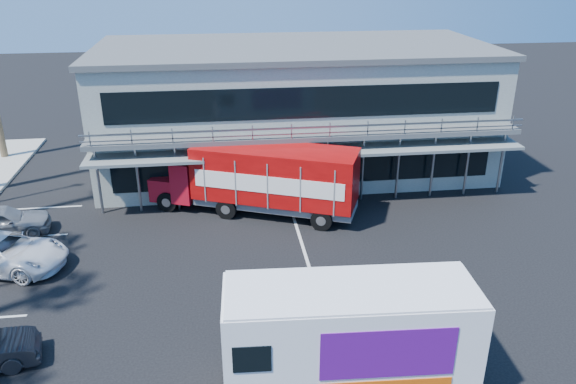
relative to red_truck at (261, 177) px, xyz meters
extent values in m
plane|color=black|center=(-0.48, -8.43, -1.92)|extent=(120.00, 120.00, 0.00)
cube|color=gray|center=(2.52, 6.57, 1.58)|extent=(22.00, 10.00, 7.00)
cube|color=#515454|center=(2.52, 6.57, 5.23)|extent=(22.40, 10.40, 0.30)
cube|color=#515454|center=(2.52, 0.97, 1.68)|extent=(22.00, 1.20, 0.25)
cube|color=gray|center=(2.52, 0.42, 2.18)|extent=(22.00, 0.08, 0.90)
cube|color=slate|center=(2.52, 0.67, 0.98)|extent=(22.00, 1.80, 0.15)
cube|color=black|center=(2.52, 1.55, -0.32)|extent=(20.00, 0.06, 1.60)
cube|color=black|center=(2.52, 1.55, 3.28)|extent=(20.00, 0.06, 1.60)
cube|color=#A70D1C|center=(-4.59, 1.90, -0.92)|extent=(2.15, 2.61, 1.20)
cube|color=#A70D1C|center=(-3.58, 1.48, -0.37)|extent=(1.87, 2.68, 2.09)
cube|color=black|center=(-3.58, 1.48, 0.23)|extent=(0.86, 1.98, 0.70)
cube|color=#AE0A0A|center=(0.66, -0.27, 0.28)|extent=(8.32, 5.35, 2.59)
cube|color=slate|center=(0.66, -0.27, -1.27)|extent=(8.18, 5.00, 0.30)
cube|color=white|center=(0.18, -1.43, 0.18)|extent=(6.79, 2.83, 0.85)
cube|color=white|center=(1.14, 0.89, 0.18)|extent=(6.79, 2.83, 0.85)
cylinder|color=black|center=(-4.73, 0.77, -1.40)|extent=(1.06, 0.65, 1.04)
cylinder|color=black|center=(-3.89, 2.80, -1.40)|extent=(1.06, 0.65, 1.04)
cylinder|color=black|center=(-1.78, -0.45, -1.40)|extent=(1.06, 0.65, 1.04)
cylinder|color=black|center=(-0.95, 1.58, -1.40)|extent=(1.06, 0.65, 1.04)
cylinder|color=black|center=(2.64, -2.28, -1.40)|extent=(1.06, 0.65, 1.04)
cylinder|color=black|center=(3.47, -0.25, -1.40)|extent=(1.06, 0.65, 1.04)
cube|color=white|center=(1.52, -12.67, 0.10)|extent=(7.36, 2.86, 2.90)
cube|color=slate|center=(1.52, -12.67, -1.50)|extent=(7.06, 2.59, 0.36)
cube|color=black|center=(-2.08, -12.48, 0.41)|extent=(0.17, 2.04, 0.98)
cube|color=white|center=(1.52, -12.67, 1.58)|extent=(7.21, 2.80, 0.08)
cube|color=#590E82|center=(2.28, -13.96, 0.31)|extent=(3.72, 0.22, 1.55)
cube|color=#590E82|center=(2.41, -11.45, 0.31)|extent=(3.72, 0.22, 1.55)
cube|color=#F2590C|center=(2.28, -13.97, -0.73)|extent=(3.72, 0.21, 0.26)
cylinder|color=black|center=(-1.01, -11.44, -1.42)|extent=(1.01, 0.33, 0.99)
cylinder|color=black|center=(3.74, -11.68, -1.42)|extent=(1.01, 0.33, 0.99)
imported|color=white|center=(-11.10, -4.03, -1.18)|extent=(5.75, 3.79, 1.47)
imported|color=gray|center=(-12.17, -1.01, -1.18)|extent=(4.59, 2.52, 1.48)
camera|label=1|loc=(-1.94, -25.64, 10.31)|focal=35.00mm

